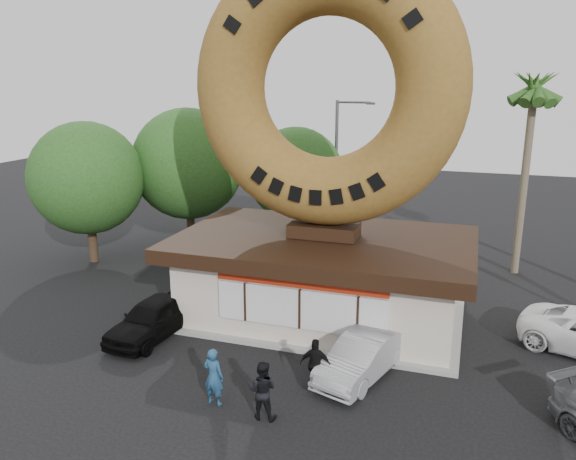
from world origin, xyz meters
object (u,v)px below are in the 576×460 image
Objects in this scene: person_center at (262,390)px; person_right at (316,364)px; giant_donut at (327,89)px; car_black at (153,318)px; car_silver at (362,357)px; person_left at (214,377)px; donut_shop at (323,274)px; street_lamp at (338,166)px.

person_right is (0.99, 1.91, -0.03)m from person_center.
giant_donut reaches higher than car_black.
car_silver is at bearing 2.81° from car_black.
person_left is at bearing -101.14° from giant_donut.
donut_shop is at bearing -90.00° from giant_donut.
giant_donut is at bearing -92.06° from person_center.
car_silver is at bearing -59.81° from giant_donut.
person_left is at bearing 27.70° from person_right.
car_silver is (2.37, -4.05, -1.10)m from donut_shop.
person_center reaches higher than car_silver.
person_right is 0.39× the size of car_black.
car_silver is at bearing -59.72° from donut_shop.
street_lamp is 4.60× the size of person_left.
donut_shop reaches higher than car_silver.
street_lamp is 17.68m from person_center.
donut_shop is at bearing 39.76° from car_black.
giant_donut reaches higher than person_left.
car_silver is (1.18, 1.20, -0.15)m from person_right.
donut_shop is 5.47m from person_right.
person_center is at bearing 179.65° from person_left.
car_black is (-6.60, 1.59, -0.10)m from person_right.
car_black reaches higher than car_silver.
donut_shop is at bearing -79.50° from street_lamp.
street_lamp is (-1.86, 10.00, -4.29)m from giant_donut.
person_right is (1.18, -5.25, -0.95)m from donut_shop.
giant_donut is 11.04m from street_lamp.
car_silver is (4.22, -14.07, -3.82)m from street_lamp.
person_left reaches higher than person_center.
donut_shop is 6.88× the size of person_right.
street_lamp is 1.98× the size of car_silver.
giant_donut is 10.70m from person_center.
street_lamp is (-1.86, 10.02, 2.72)m from donut_shop.
person_left is 5.21m from car_black.
person_center is 6.61m from car_black.
donut_shop is 10.54m from street_lamp.
car_silver is at bearing -135.22° from person_left.
person_right reaches higher than car_black.
person_left is at bearing -88.38° from street_lamp.
person_left is (0.48, -16.98, -3.61)m from street_lamp.
car_black is (-5.41, -3.68, -8.06)m from giant_donut.
person_left is (-1.37, -6.98, -7.91)m from giant_donut.
person_left is 1.02× the size of person_center.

